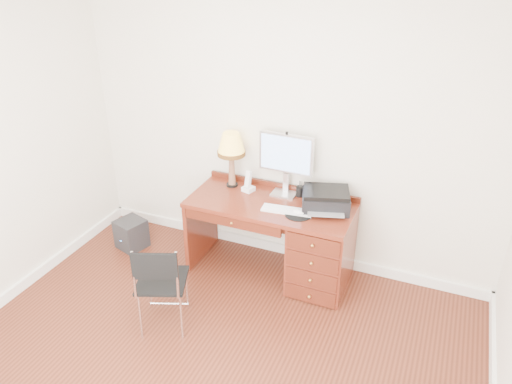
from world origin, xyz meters
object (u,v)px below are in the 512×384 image
at_px(leg_lamp, 231,147).
at_px(printer, 326,199).
at_px(monitor, 286,157).
at_px(equipment_box, 131,234).
at_px(desk, 303,241).
at_px(phone, 248,185).
at_px(chair, 157,279).

bearing_deg(leg_lamp, printer, -5.41).
height_order(monitor, equipment_box, monitor).
xyz_separation_m(printer, equipment_box, (-1.95, -0.25, -0.69)).
distance_m(desk, monitor, 0.79).
xyz_separation_m(desk, leg_lamp, (-0.79, 0.17, 0.73)).
bearing_deg(leg_lamp, equipment_box, -161.49).
relative_size(monitor, phone, 2.84).
bearing_deg(chair, phone, 56.16).
xyz_separation_m(monitor, printer, (0.43, -0.14, -0.28)).
distance_m(printer, phone, 0.76).
relative_size(printer, leg_lamp, 0.90).
bearing_deg(phone, leg_lamp, -175.87).
distance_m(printer, equipment_box, 2.09).
bearing_deg(desk, monitor, 140.66).
xyz_separation_m(desk, chair, (-0.86, -1.07, 0.08)).
height_order(leg_lamp, phone, leg_lamp).
bearing_deg(phone, monitor, 31.97).
bearing_deg(leg_lamp, monitor, 4.97).
xyz_separation_m(monitor, phone, (-0.33, -0.09, -0.31)).
xyz_separation_m(desk, monitor, (-0.27, 0.22, 0.71)).
relative_size(phone, chair, 0.25).
relative_size(printer, chair, 0.59).
height_order(monitor, chair, monitor).
xyz_separation_m(desk, printer, (0.16, 0.08, 0.43)).
distance_m(monitor, printer, 0.53).
relative_size(monitor, equipment_box, 1.91).
bearing_deg(chair, leg_lamp, 65.05).
distance_m(chair, equipment_box, 1.35).
bearing_deg(desk, leg_lamp, 167.57).
bearing_deg(chair, equipment_box, 114.08).
bearing_deg(phone, chair, -85.18).
distance_m(phone, equipment_box, 1.39).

